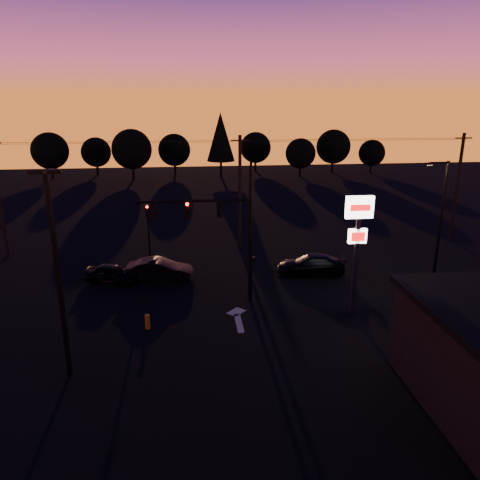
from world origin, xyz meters
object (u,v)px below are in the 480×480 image
object	(u,v)px
parking_lot_light	(57,263)
car_left	(112,274)
car_right	(311,265)
traffic_signal_mast	(223,222)
bollard	(148,322)
secondary_signal	(148,225)
streetlight	(440,217)
pylon_sign	(358,230)
car_mid	(159,270)

from	to	relation	value
parking_lot_light	car_left	size ratio (longest dim) A/B	2.49
car_left	car_right	bearing A→B (deg)	-70.86
traffic_signal_mast	bollard	bearing A→B (deg)	-144.67
car_right	secondary_signal	bearing A→B (deg)	-100.50
traffic_signal_mast	streetlight	size ratio (longest dim) A/B	1.07
pylon_sign	car_mid	world-z (taller)	pylon_sign
bollard	car_left	xyz separation A→B (m)	(-2.80, 6.71, 0.23)
streetlight	car_left	world-z (taller)	streetlight
pylon_sign	car_right	bearing A→B (deg)	97.02
bollard	car_mid	xyz separation A→B (m)	(0.28, 6.86, 0.33)
traffic_signal_mast	bollard	xyz separation A→B (m)	(-4.29, -3.04, -4.54)
traffic_signal_mast	secondary_signal	xyz separation A→B (m)	(-4.90, 7.49, -2.07)
bollard	pylon_sign	bearing A→B (deg)	2.75
traffic_signal_mast	pylon_sign	xyz separation A→B (m)	(7.10, -2.49, -0.02)
traffic_signal_mast	car_right	size ratio (longest dim) A/B	1.82
streetlight	car_mid	world-z (taller)	streetlight
parking_lot_light	pylon_sign	bearing A→B (deg)	17.23
pylon_sign	car_left	size ratio (longest dim) A/B	1.85
traffic_signal_mast	car_left	distance (m)	9.08
traffic_signal_mast	car_left	world-z (taller)	traffic_signal_mast
traffic_signal_mast	car_right	xyz separation A→B (m)	(6.33, 3.75, -4.25)
pylon_sign	streetlight	world-z (taller)	streetlight
pylon_sign	car_left	xyz separation A→B (m)	(-14.19, 6.16, -4.29)
secondary_signal	parking_lot_light	distance (m)	14.90
streetlight	secondary_signal	bearing A→B (deg)	162.44
secondary_signal	bollard	distance (m)	10.84
secondary_signal	car_right	world-z (taller)	secondary_signal
car_right	parking_lot_light	bearing A→B (deg)	-44.03
traffic_signal_mast	bollard	size ratio (longest dim) A/B	10.81
bollard	car_left	size ratio (longest dim) A/B	0.22
streetlight	bollard	distance (m)	19.28
pylon_sign	streetlight	bearing A→B (deg)	30.08
pylon_sign	bollard	bearing A→B (deg)	-177.25
traffic_signal_mast	parking_lot_light	size ratio (longest dim) A/B	0.94
streetlight	parking_lot_light	bearing A→B (deg)	-158.35
car_mid	car_right	size ratio (longest dim) A/B	0.93
bollard	car_left	world-z (taller)	car_left
secondary_signal	car_right	distance (m)	12.04
parking_lot_light	car_mid	world-z (taller)	parking_lot_light
pylon_sign	bollard	distance (m)	12.27
bollard	car_mid	size ratio (longest dim) A/B	0.18
car_left	pylon_sign	bearing A→B (deg)	-94.68
parking_lot_light	car_left	xyz separation A→B (m)	(0.31, 10.66, -4.64)
traffic_signal_mast	car_mid	size ratio (longest dim) A/B	1.96
secondary_signal	parking_lot_light	size ratio (longest dim) A/B	0.48
secondary_signal	streetlight	size ratio (longest dim) A/B	0.54
pylon_sign	car_mid	size ratio (longest dim) A/B	1.55
traffic_signal_mast	parking_lot_light	distance (m)	10.19
streetlight	car_mid	bearing A→B (deg)	172.69
secondary_signal	pylon_sign	size ratio (longest dim) A/B	0.64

